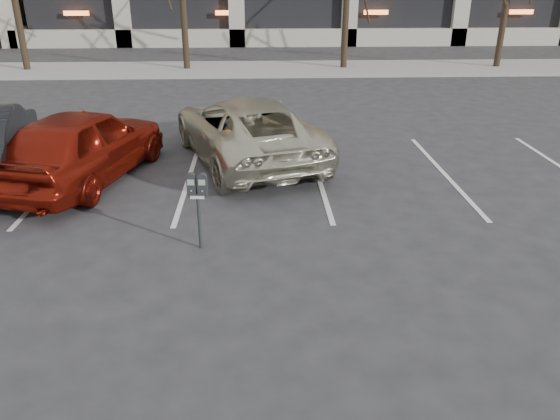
% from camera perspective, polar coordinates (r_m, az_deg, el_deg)
% --- Properties ---
extents(ground, '(140.00, 140.00, 0.00)m').
position_cam_1_polar(ground, '(9.81, -2.78, -1.05)').
color(ground, '#28282B').
rests_on(ground, ground).
extents(sidewalk, '(80.00, 4.00, 0.12)m').
position_cam_1_polar(sidewalk, '(25.23, -2.68, 14.50)').
color(sidewalk, gray).
rests_on(sidewalk, ground).
extents(stall_lines, '(16.90, 5.20, 0.00)m').
position_cam_1_polar(stall_lines, '(12.03, -9.44, 3.47)').
color(stall_lines, silver).
rests_on(stall_lines, ground).
extents(parking_meter, '(0.33, 0.15, 1.25)m').
position_cam_1_polar(parking_meter, '(8.54, -8.61, 1.80)').
color(parking_meter, black).
rests_on(parking_meter, ground).
extents(suv_silver, '(4.01, 5.82, 1.48)m').
position_cam_1_polar(suv_silver, '(12.77, -3.53, 8.41)').
color(suv_silver, beige).
rests_on(suv_silver, ground).
extents(car_red, '(3.00, 4.95, 1.58)m').
position_cam_1_polar(car_red, '(12.13, -19.94, 6.43)').
color(car_red, maroon).
rests_on(car_red, ground).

